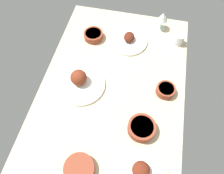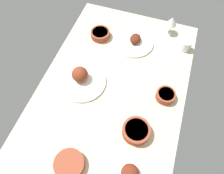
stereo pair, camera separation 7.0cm
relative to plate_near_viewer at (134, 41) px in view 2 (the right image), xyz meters
The scene contains 10 objects.
dining_table 41.07cm from the plate_near_viewer, behind, with size 140.00×90.00×4.00cm, color #C6B28E.
plate_near_viewer is the anchor object (origin of this frame).
plate_center_main 47.65cm from the plate_near_viewer, 150.89° to the left, with size 29.89×29.89×11.02cm.
bowl_soup 66.02cm from the plate_near_viewer, 163.82° to the right, with size 15.38×15.38×6.03cm.
bowl_potatoes 46.81cm from the plate_near_viewer, 140.95° to the right, with size 11.50×11.50×4.97cm.
bowl_pasta 91.28cm from the plate_near_viewer, behind, with size 15.59×15.59×4.51cm.
bowl_cream 25.29cm from the plate_near_viewer, 94.31° to the left, with size 13.76×13.76×4.81cm.
wine_glass 29.08cm from the plate_near_viewer, 49.77° to the right, with size 7.60×7.60×14.00cm.
water_tumbler 35.76cm from the plate_near_viewer, 80.70° to the right, with size 6.72×6.72×7.80cm, color silver.
fork_loose 28.21cm from the plate_near_viewer, 160.33° to the right, with size 17.50×0.90×0.80cm, color silver.
Camera 2 is at (-59.13, -19.85, 116.33)cm, focal length 32.77 mm.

